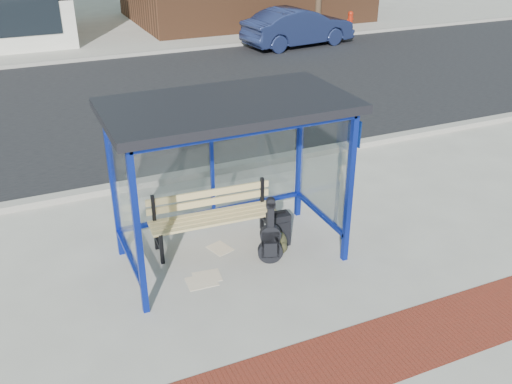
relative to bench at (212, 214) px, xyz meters
name	(u,v)px	position (x,y,z in m)	size (l,w,h in m)	color
ground	(232,256)	(0.12, -0.47, -0.52)	(120.00, 120.00, 0.00)	#B2ADA0
brick_paver_strip	(317,372)	(0.12, -3.07, -0.51)	(60.00, 1.00, 0.01)	maroon
curb_near	(176,177)	(0.12, 2.43, -0.46)	(60.00, 0.25, 0.12)	gray
street_asphalt	(120,104)	(0.12, 7.53, -0.52)	(60.00, 10.00, 0.00)	black
curb_far	(88,59)	(0.12, 12.63, -0.46)	(60.00, 0.25, 0.12)	gray
far_sidewalk	(80,49)	(0.12, 14.53, -0.52)	(60.00, 4.00, 0.01)	#B2ADA0
bus_shelter	(227,125)	(0.12, -0.40, 1.55)	(3.30, 1.80, 2.42)	navy
bench	(212,214)	(0.00, 0.00, 0.00)	(1.97, 0.58, 0.92)	black
guitar_bag	(270,241)	(0.58, -0.84, -0.15)	(0.38, 0.22, 1.00)	black
suitcase	(278,229)	(0.90, -0.45, -0.25)	(0.35, 0.24, 0.59)	black
backpack	(279,243)	(0.81, -0.66, -0.35)	(0.33, 0.31, 0.35)	#2C2C18
sign_post	(350,169)	(1.93, -0.73, 0.69)	(0.10, 0.27, 2.15)	navy
newspaper_a	(207,277)	(-0.40, -0.82, -0.52)	(0.39, 0.31, 0.01)	white
newspaper_b	(202,282)	(-0.51, -0.90, -0.52)	(0.42, 0.33, 0.01)	white
newspaper_c	(220,248)	(0.03, -0.20, -0.52)	(0.36, 0.29, 0.01)	white
parked_car	(298,27)	(7.62, 11.72, 0.17)	(1.46, 4.20, 1.38)	#1B254C
fire_hydrant	(350,20)	(11.05, 13.56, -0.11)	(0.34, 0.23, 0.76)	#A81F0C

